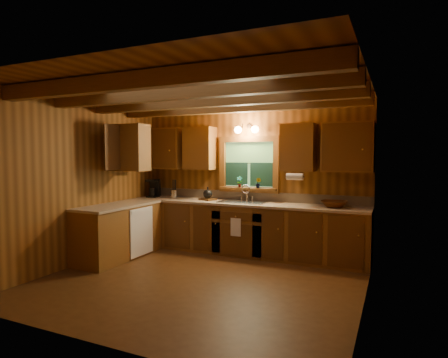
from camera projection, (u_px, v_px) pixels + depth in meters
room at (199, 186)px, 5.05m from camera, size 4.20×4.20×4.20m
ceiling_beams at (199, 96)px, 4.98m from camera, size 4.20×2.54×0.18m
base_cabinets at (210, 230)px, 6.48m from camera, size 4.20×2.22×0.86m
countertop at (210, 204)px, 6.45m from camera, size 4.20×2.24×0.04m
backsplash at (249, 196)px, 6.78m from camera, size 4.20×0.02×0.16m
dishwasher_panel at (142, 232)px, 6.33m from camera, size 0.02×0.60×0.80m
upper_cabinets at (209, 148)px, 6.54m from camera, size 4.19×1.77×0.78m
window at (249, 166)px, 6.73m from camera, size 1.12×0.08×1.00m
window_sill at (248, 189)px, 6.71m from camera, size 1.06×0.14×0.04m
wall_sconce at (247, 129)px, 6.58m from camera, size 0.45×0.21×0.17m
paper_towel_roll at (295, 177)px, 6.05m from camera, size 0.27×0.11×0.11m
dish_towel at (236, 227)px, 6.25m from camera, size 0.18×0.01×0.30m
sink at (243, 205)px, 6.53m from camera, size 0.82×0.48×0.43m
coffee_maker at (154, 188)px, 7.34m from camera, size 0.20×0.25×0.35m
utensil_crock at (174, 193)px, 7.16m from camera, size 0.12×0.12×0.35m
cutting_board at (208, 199)px, 6.86m from camera, size 0.35×0.31×0.03m
teakettle at (208, 194)px, 6.85m from camera, size 0.17×0.17×0.21m
wicker_basket at (334, 204)px, 5.89m from camera, size 0.46×0.46×0.10m
potted_plant_left at (239, 182)px, 6.73m from camera, size 0.12×0.09×0.20m
potted_plant_right at (258, 183)px, 6.59m from camera, size 0.12×0.10×0.18m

